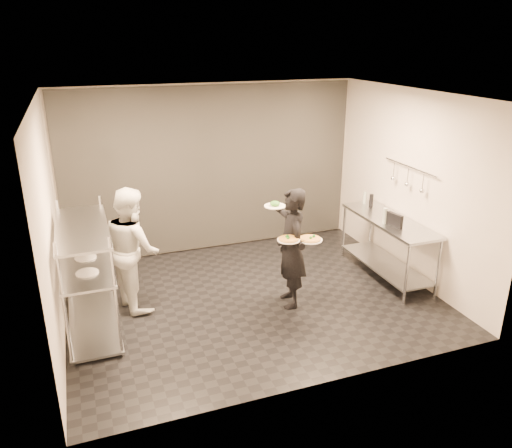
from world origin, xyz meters
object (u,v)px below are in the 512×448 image
object	(u,v)px
pass_rack	(87,272)
prep_counter	(388,238)
chef	(133,248)
bottle_clear	(365,198)
waiter	(291,248)
salad_plate	(275,205)
pos_monitor	(395,220)
pizza_plate_far	(310,239)
bottle_dark	(371,201)
pizza_plate_near	(289,239)
bottle_green	(385,216)

from	to	relation	value
pass_rack	prep_counter	distance (m)	4.33
chef	bottle_clear	distance (m)	3.81
waiter	salad_plate	world-z (taller)	waiter
pass_rack	pos_monitor	world-z (taller)	pass_rack
pos_monitor	salad_plate	bearing A→B (deg)	159.99
pizza_plate_far	pos_monitor	xyz separation A→B (m)	(1.46, 0.25, -0.01)
salad_plate	pizza_plate_far	bearing A→B (deg)	-64.80
prep_counter	salad_plate	size ratio (longest dim) A/B	6.15
pass_rack	bottle_dark	size ratio (longest dim) A/B	7.49
salad_plate	pos_monitor	world-z (taller)	salad_plate
chef	pos_monitor	bearing A→B (deg)	-114.89
salad_plate	pos_monitor	size ratio (longest dim) A/B	1.07
pizza_plate_near	pizza_plate_far	world-z (taller)	pizza_plate_near
prep_counter	bottle_green	bearing A→B (deg)	-146.38
bottle_clear	bottle_dark	size ratio (longest dim) A/B	0.88
prep_counter	bottle_dark	world-z (taller)	bottle_dark
prep_counter	pizza_plate_near	world-z (taller)	pizza_plate_near
waiter	bottle_clear	bearing A→B (deg)	130.42
prep_counter	bottle_clear	xyz separation A→B (m)	(0.06, 0.80, 0.39)
pizza_plate_far	pizza_plate_near	bearing A→B (deg)	-179.31
pos_monitor	bottle_green	distance (m)	0.18
pizza_plate_near	bottle_clear	world-z (taller)	pizza_plate_near
pizza_plate_near	pizza_plate_far	xyz separation A→B (m)	(0.30, 0.00, -0.04)
salad_plate	bottle_green	bearing A→B (deg)	-4.93
waiter	bottle_clear	distance (m)	2.11
bottle_clear	prep_counter	bearing A→B (deg)	-93.93
pos_monitor	waiter	bearing A→B (deg)	170.87
pizza_plate_far	salad_plate	bearing A→B (deg)	115.20
chef	bottle_dark	world-z (taller)	chef
salad_plate	bottle_clear	xyz separation A→B (m)	(1.90, 0.77, -0.34)
pass_rack	pizza_plate_far	distance (m)	2.81
pass_rack	prep_counter	world-z (taller)	pass_rack
prep_counter	bottle_green	world-z (taller)	bottle_green
prep_counter	pizza_plate_near	distance (m)	2.01
pass_rack	pizza_plate_far	bearing A→B (deg)	-10.97
chef	salad_plate	distance (m)	1.99
pizza_plate_near	pos_monitor	world-z (taller)	pos_monitor
salad_plate	pos_monitor	xyz separation A→B (m)	(1.72, -0.31, -0.33)
pass_rack	bottle_dark	xyz separation A→B (m)	(4.37, 0.59, 0.26)
bottle_clear	pizza_plate_far	bearing A→B (deg)	-140.75
salad_plate	bottle_dark	distance (m)	1.99
prep_counter	bottle_clear	distance (m)	0.89
pizza_plate_near	bottle_clear	size ratio (longest dim) A/B	1.56
pass_rack	pizza_plate_near	size ratio (longest dim) A/B	5.44
pass_rack	pizza_plate_near	xyz separation A→B (m)	(2.45, -0.54, 0.30)
pos_monitor	bottle_clear	size ratio (longest dim) A/B	1.45
pizza_plate_near	pos_monitor	xyz separation A→B (m)	(1.76, 0.26, -0.05)
pass_rack	bottle_dark	bearing A→B (deg)	7.71
salad_plate	bottle_dark	bearing A→B (deg)	16.58
chef	bottle_dark	size ratio (longest dim) A/B	7.84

